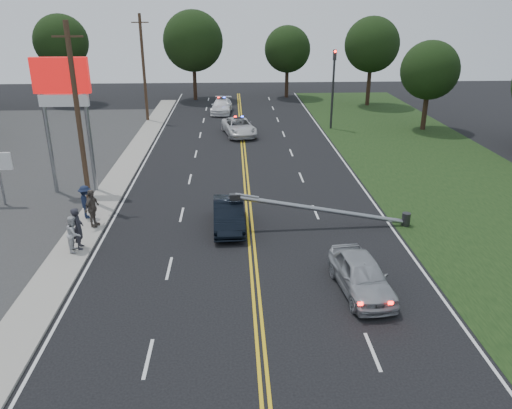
{
  "coord_description": "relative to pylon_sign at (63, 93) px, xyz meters",
  "views": [
    {
      "loc": [
        -0.81,
        -15.34,
        10.71
      ],
      "look_at": [
        0.25,
        7.08,
        1.7
      ],
      "focal_mm": 35.0,
      "sensor_mm": 36.0,
      "label": 1
    }
  ],
  "objects": [
    {
      "name": "tree_9",
      "position": [
        27.23,
        15.24,
        -0.69
      ],
      "size": [
        5.15,
        5.15,
        7.9
      ],
      "color": "black",
      "rests_on": "ground"
    },
    {
      "name": "bystander_b",
      "position": [
        2.33,
        -8.3,
        -5.01
      ],
      "size": [
        0.7,
        0.87,
        1.73
      ],
      "primitive_type": "imported",
      "rotation": [
        0.0,
        0.0,
        1.62
      ],
      "color": "#B8B9BE",
      "rests_on": "sidewalk"
    },
    {
      "name": "utility_pole_far",
      "position": [
        1.3,
        20.0,
        -0.91
      ],
      "size": [
        1.6,
        0.28,
        10.0
      ],
      "color": "#382619",
      "rests_on": "ground"
    },
    {
      "name": "ground",
      "position": [
        10.5,
        -14.0,
        -6.0
      ],
      "size": [
        120.0,
        120.0,
        0.0
      ],
      "primitive_type": "plane",
      "color": "black",
      "rests_on": "ground"
    },
    {
      "name": "emergency_b",
      "position": [
        8.54,
        23.66,
        -5.27
      ],
      "size": [
        2.42,
        5.14,
        1.45
      ],
      "primitive_type": "imported",
      "rotation": [
        0.0,
        0.0,
        -0.08
      ],
      "color": "white",
      "rests_on": "ground"
    },
    {
      "name": "fallen_streetlight",
      "position": [
        14.69,
        -6.0,
        -5.08
      ],
      "size": [
        9.36,
        0.44,
        1.91
      ],
      "color": "#2D2D30",
      "rests_on": "ground"
    },
    {
      "name": "tree_8",
      "position": [
        25.13,
        27.3,
        0.64
      ],
      "size": [
        5.98,
        5.98,
        9.64
      ],
      "color": "black",
      "rests_on": "ground"
    },
    {
      "name": "bystander_d",
      "position": [
        2.48,
        -5.57,
        -4.89
      ],
      "size": [
        0.79,
        1.25,
        1.98
      ],
      "primitive_type": "imported",
      "rotation": [
        0.0,
        0.0,
        1.28
      ],
      "color": "#554C44",
      "rests_on": "sidewalk"
    },
    {
      "name": "grass_verge",
      "position": [
        24.0,
        -4.0,
        -5.99
      ],
      "size": [
        12.0,
        80.0,
        0.01
      ],
      "primitive_type": "cube",
      "color": "black",
      "rests_on": "ground"
    },
    {
      "name": "centerline_yellow",
      "position": [
        10.5,
        -4.0,
        -5.99
      ],
      "size": [
        0.36,
        80.0,
        0.0
      ],
      "primitive_type": "cube",
      "color": "gold",
      "rests_on": "ground"
    },
    {
      "name": "pylon_sign",
      "position": [
        0.0,
        0.0,
        0.0
      ],
      "size": [
        3.2,
        0.35,
        8.0
      ],
      "color": "gray",
      "rests_on": "ground"
    },
    {
      "name": "crashed_sedan",
      "position": [
        9.4,
        -5.82,
        -5.27
      ],
      "size": [
        1.68,
        4.44,
        1.45
      ],
      "primitive_type": "imported",
      "rotation": [
        0.0,
        0.0,
        0.03
      ],
      "color": "black",
      "rests_on": "ground"
    },
    {
      "name": "bystander_a",
      "position": [
        2.47,
        -8.04,
        -4.87
      ],
      "size": [
        0.61,
        0.81,
        2.01
      ],
      "primitive_type": "imported",
      "rotation": [
        0.0,
        0.0,
        1.76
      ],
      "color": "#282830",
      "rests_on": "sidewalk"
    },
    {
      "name": "tree_7",
      "position": [
        16.43,
        32.98,
        -0.27
      ],
      "size": [
        5.52,
        5.52,
        8.5
      ],
      "color": "black",
      "rests_on": "ground"
    },
    {
      "name": "emergency_a",
      "position": [
        10.23,
        13.89,
        -5.27
      ],
      "size": [
        3.37,
        5.59,
        1.45
      ],
      "primitive_type": "imported",
      "rotation": [
        0.0,
        0.0,
        0.19
      ],
      "color": "silver",
      "rests_on": "ground"
    },
    {
      "name": "tree_6",
      "position": [
        5.23,
        31.87,
        0.78
      ],
      "size": [
        6.97,
        6.97,
        10.27
      ],
      "color": "black",
      "rests_on": "ground"
    },
    {
      "name": "utility_pole_mid",
      "position": [
        1.3,
        -2.0,
        -0.91
      ],
      "size": [
        1.6,
        0.28,
        10.0
      ],
      "color": "#382619",
      "rests_on": "ground"
    },
    {
      "name": "sidewalk",
      "position": [
        2.1,
        -4.0,
        -5.94
      ],
      "size": [
        1.8,
        70.0,
        0.12
      ],
      "primitive_type": "cube",
      "color": "#9A958B",
      "rests_on": "ground"
    },
    {
      "name": "waiting_sedan",
      "position": [
        14.69,
        -12.23,
        -5.25
      ],
      "size": [
        2.22,
        4.54,
        1.49
      ],
      "primitive_type": "imported",
      "rotation": [
        0.0,
        0.0,
        0.11
      ],
      "color": "#A6A8AE",
      "rests_on": "ground"
    },
    {
      "name": "tree_5",
      "position": [
        -9.35,
        30.13,
        0.86
      ],
      "size": [
        5.98,
        5.98,
        9.86
      ],
      "color": "black",
      "rests_on": "ground"
    },
    {
      "name": "traffic_signal",
      "position": [
        18.8,
        16.0,
        -1.79
      ],
      "size": [
        0.28,
        0.41,
        7.05
      ],
      "color": "#2D2D30",
      "rests_on": "ground"
    },
    {
      "name": "bystander_c",
      "position": [
        1.84,
        -4.42,
        -4.98
      ],
      "size": [
        1.11,
        1.34,
        1.8
      ],
      "primitive_type": "imported",
      "rotation": [
        0.0,
        0.0,
        2.02
      ],
      "color": "#17213B",
      "rests_on": "sidewalk"
    }
  ]
}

